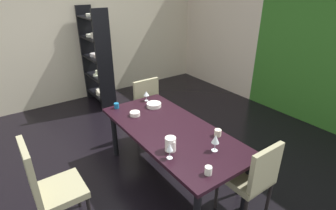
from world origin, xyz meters
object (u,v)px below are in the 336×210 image
object	(u,v)px
display_shelf	(96,58)
wine_glass_east	(146,94)
wine_glass_corner	(215,139)
chair_right_far	(252,176)
chair_left_far	(151,108)
pitcher_north	(171,144)
cup_west	(218,133)
serving_bowl_south	(154,105)
serving_bowl_rear	(135,114)
cup_near_shelf	(116,106)
wine_glass_left	(170,148)
dining_table	(171,135)
chair_head_near	(48,186)
cup_right	(208,171)

from	to	relation	value
display_shelf	wine_glass_east	xyz separation A→B (m)	(1.89, -0.01, -0.10)
wine_glass_corner	chair_right_far	bearing A→B (deg)	31.09
chair_left_far	wine_glass_corner	xyz separation A→B (m)	(1.55, -0.20, 0.32)
chair_right_far	pitcher_north	world-z (taller)	chair_right_far
chair_right_far	cup_west	size ratio (longest dim) A/B	12.02
serving_bowl_south	pitcher_north	distance (m)	1.06
serving_bowl_rear	cup_near_shelf	size ratio (longest dim) A/B	1.78
wine_glass_left	serving_bowl_south	bearing A→B (deg)	154.74
cup_west	display_shelf	bearing A→B (deg)	-177.51
chair_left_far	cup_west	distance (m)	1.38
chair_left_far	wine_glass_east	size ratio (longest dim) A/B	6.73
chair_left_far	cup_near_shelf	xyz separation A→B (m)	(0.07, -0.58, 0.22)
display_shelf	serving_bowl_rear	world-z (taller)	display_shelf
display_shelf	wine_glass_left	bearing A→B (deg)	-9.56
serving_bowl_south	pitcher_north	world-z (taller)	pitcher_north
chair_left_far	display_shelf	distance (m)	1.85
chair_right_far	wine_glass_corner	xyz separation A→B (m)	(-0.34, -0.20, 0.33)
dining_table	pitcher_north	distance (m)	0.46
chair_head_near	serving_bowl_south	bearing A→B (deg)	111.22
dining_table	wine_glass_east	world-z (taller)	wine_glass_east
display_shelf	cup_west	world-z (taller)	display_shelf
serving_bowl_rear	cup_west	xyz separation A→B (m)	(0.96, 0.51, 0.01)
chair_right_far	wine_glass_left	size ratio (longest dim) A/B	5.76
display_shelf	wine_glass_left	xyz separation A→B (m)	(3.19, -0.54, -0.09)
display_shelf	serving_bowl_rear	xyz separation A→B (m)	(2.20, -0.37, -0.19)
wine_glass_corner	serving_bowl_rear	xyz separation A→B (m)	(-1.15, -0.28, -0.11)
serving_bowl_rear	chair_left_far	bearing A→B (deg)	129.59
display_shelf	serving_bowl_south	distance (m)	2.13
chair_right_far	chair_head_near	size ratio (longest dim) A/B	0.87
wine_glass_east	chair_right_far	bearing A→B (deg)	3.98
display_shelf	cup_right	distance (m)	3.61
dining_table	wine_glass_left	bearing A→B (deg)	-37.70
chair_left_far	serving_bowl_rear	xyz separation A→B (m)	(0.40, -0.49, 0.21)
dining_table	display_shelf	size ratio (longest dim) A/B	1.03
chair_left_far	wine_glass_corner	bearing A→B (deg)	82.50
wine_glass_left	pitcher_north	distance (m)	0.14
wine_glass_east	serving_bowl_south	distance (m)	0.25
serving_bowl_rear	pitcher_north	size ratio (longest dim) A/B	0.87
cup_right	dining_table	bearing A→B (deg)	166.44
chair_right_far	cup_west	distance (m)	0.57
wine_glass_left	serving_bowl_south	size ratio (longest dim) A/B	0.81
display_shelf	cup_right	size ratio (longest dim) A/B	24.12
wine_glass_corner	chair_left_far	bearing A→B (deg)	172.50
cup_west	pitcher_north	size ratio (longest dim) A/B	0.51
serving_bowl_rear	cup_right	xyz separation A→B (m)	(1.38, -0.02, 0.01)
chair_head_near	wine_glass_corner	xyz separation A→B (m)	(0.63, 1.49, 0.28)
wine_glass_east	cup_right	distance (m)	1.73
cup_west	cup_right	size ratio (longest dim) A/B	0.98
wine_glass_left	pitcher_north	size ratio (longest dim) A/B	1.07
wine_glass_east	chair_head_near	bearing A→B (deg)	-62.01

